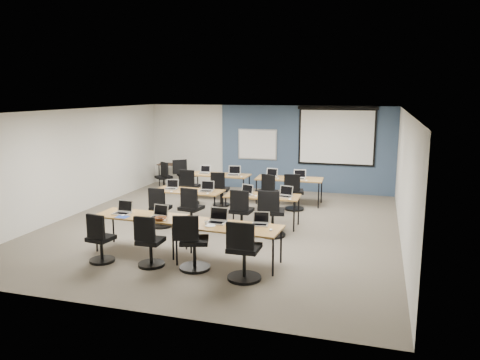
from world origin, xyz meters
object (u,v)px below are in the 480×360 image
(laptop_0, at_px, (123,210))
(task_chair_3, at_px, (243,255))
(laptop_5, at_px, (206,189))
(projector_screen, at_px, (337,133))
(training_table_back_left, at_px, (220,176))
(task_chair_8, at_px, (189,190))
(task_chair_10, at_px, (267,195))
(laptop_9, at_px, (234,173))
(task_chair_9, at_px, (220,192))
(laptop_10, at_px, (271,175))
(spare_chair_b, at_px, (164,180))
(training_table_mid_left, at_px, (188,192))
(laptop_8, at_px, (204,171))
(laptop_3, at_px, (260,222))
(task_chair_7, at_px, (272,217))
(task_chair_6, at_px, (241,215))
(whiteboard, at_px, (257,144))
(task_chair_11, at_px, (294,195))
(training_table_mid_right, at_px, (262,197))
(task_chair_2, at_px, (192,247))
(laptop_6, at_px, (246,192))
(laptop_4, at_px, (171,187))
(training_table_front_left, at_px, (141,217))
(laptop_1, at_px, (159,215))
(laptop_2, at_px, (217,219))
(training_table_front_right, at_px, (229,228))
(task_chair_1, at_px, (149,246))
(task_chair_5, at_px, (191,212))
(laptop_7, at_px, (286,194))
(laptop_11, at_px, (299,177))
(task_chair_0, at_px, (100,242))
(spare_chair_a, at_px, (185,178))
(training_table_back_right, at_px, (289,180))
(utility_table, at_px, (171,167))
(task_chair_4, at_px, (160,211))

(laptop_0, bearing_deg, task_chair_3, -14.72)
(laptop_0, distance_m, laptop_5, 2.61)
(projector_screen, xyz_separation_m, training_table_back_left, (-3.20, -1.70, -1.20))
(training_table_back_left, bearing_deg, task_chair_8, -122.25)
(laptop_0, distance_m, task_chair_10, 4.40)
(laptop_9, xyz_separation_m, task_chair_9, (-0.12, -0.86, -0.40))
(laptop_5, relative_size, laptop_10, 0.99)
(task_chair_3, height_order, spare_chair_b, task_chair_3)
(training_table_mid_left, height_order, laptop_8, laptop_8)
(laptop_3, height_order, task_chair_7, task_chair_7)
(task_chair_8, bearing_deg, task_chair_6, -43.77)
(whiteboard, bearing_deg, task_chair_11, -56.06)
(training_table_mid_right, distance_m, task_chair_10, 1.50)
(training_table_mid_right, bearing_deg, training_table_back_left, 126.09)
(task_chair_2, height_order, laptop_8, task_chair_2)
(laptop_3, relative_size, spare_chair_b, 0.31)
(task_chair_6, relative_size, spare_chair_b, 1.04)
(training_table_mid_left, height_order, laptop_6, laptop_6)
(laptop_4, bearing_deg, training_table_front_left, -85.90)
(laptop_1, xyz_separation_m, laptop_6, (1.07, 2.42, -0.00))
(task_chair_3, xyz_separation_m, task_chair_7, (-0.09, 2.51, 0.00))
(laptop_5, relative_size, laptop_9, 0.92)
(task_chair_3, distance_m, laptop_5, 3.87)
(training_table_front_left, distance_m, laptop_2, 1.63)
(laptop_10, bearing_deg, laptop_2, -82.54)
(whiteboard, distance_m, spare_chair_b, 3.18)
(training_table_front_right, xyz_separation_m, task_chair_1, (-1.34, -0.54, -0.29))
(whiteboard, relative_size, task_chair_6, 1.27)
(laptop_9, distance_m, task_chair_9, 0.95)
(training_table_back_left, height_order, task_chair_10, task_chair_10)
(task_chair_7, relative_size, task_chair_9, 1.09)
(task_chair_9, bearing_deg, laptop_10, 24.49)
(laptop_6, height_order, task_chair_8, task_chair_8)
(task_chair_5, height_order, task_chair_8, task_chair_5)
(laptop_7, bearing_deg, laptop_10, 123.96)
(task_chair_10, bearing_deg, training_table_front_left, -89.16)
(training_table_front_left, distance_m, training_table_mid_left, 2.44)
(task_chair_9, height_order, laptop_11, laptop_11)
(training_table_mid_left, bearing_deg, task_chair_0, -95.65)
(task_chair_1, height_order, task_chair_8, task_chair_8)
(training_table_front_left, distance_m, task_chair_6, 2.33)
(spare_chair_a, bearing_deg, laptop_6, -87.06)
(task_chair_0, distance_m, task_chair_3, 2.77)
(training_table_back_left, relative_size, spare_chair_a, 1.70)
(laptop_8, relative_size, task_chair_8, 0.30)
(training_table_back_right, distance_m, laptop_4, 3.44)
(task_chair_2, relative_size, utility_table, 1.22)
(task_chair_4, height_order, laptop_9, laptop_9)
(training_table_front_right, xyz_separation_m, training_table_mid_right, (-0.03, 2.64, -0.00))
(task_chair_0, height_order, task_chair_11, task_chair_11)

